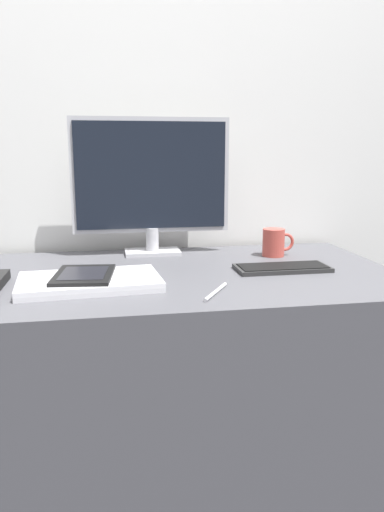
% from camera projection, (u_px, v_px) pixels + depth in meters
% --- Properties ---
extents(wall_back, '(3.60, 0.05, 2.40)m').
position_uv_depth(wall_back, '(138.00, 116.00, 1.69)').
color(wall_back, silver).
rests_on(wall_back, ground_plane).
extents(desk, '(1.38, 0.71, 0.75)m').
position_uv_depth(desk, '(155.00, 397.00, 1.47)').
color(desk, '#4C4C51').
rests_on(desk, ground_plane).
extents(monitor, '(0.51, 0.11, 0.44)m').
position_uv_depth(monitor, '(151.00, 181.00, 1.61)').
color(monitor, '#B7B7BC').
rests_on(monitor, desk).
extents(keyboard, '(0.27, 0.11, 0.01)m').
position_uv_depth(keyboard, '(282.00, 268.00, 1.43)').
color(keyboard, '#282828').
rests_on(keyboard, desk).
extents(laptop, '(0.36, 0.24, 0.02)m').
position_uv_depth(laptop, '(90.00, 282.00, 1.25)').
color(laptop, silver).
rests_on(laptop, desk).
extents(ereader, '(0.16, 0.21, 0.01)m').
position_uv_depth(ereader, '(84.00, 275.00, 1.26)').
color(ereader, black).
rests_on(ereader, laptop).
extents(coffee_mug, '(0.11, 0.07, 0.09)m').
position_uv_depth(coffee_mug, '(274.00, 242.00, 1.61)').
color(coffee_mug, '#B7473D').
rests_on(coffee_mug, desk).
extents(pen, '(0.09, 0.13, 0.01)m').
position_uv_depth(pen, '(216.00, 292.00, 1.19)').
color(pen, silver).
rests_on(pen, desk).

